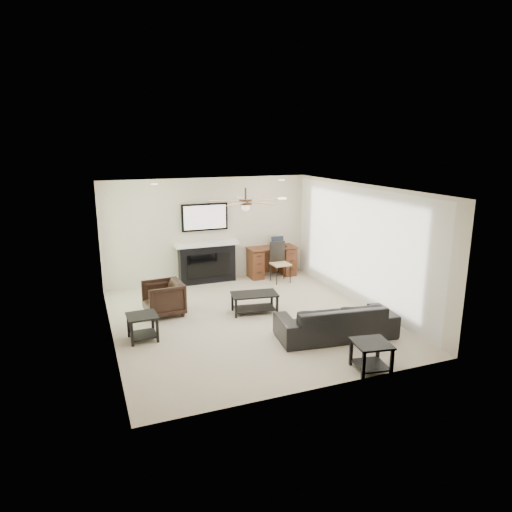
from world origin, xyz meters
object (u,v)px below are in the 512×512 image
object	(u,v)px
fireplace_unit	(207,244)
desk	(271,261)
armchair	(163,298)
coffee_table	(254,303)
sofa	(336,320)

from	to	relation	value
fireplace_unit	desk	xyz separation A→B (m)	(1.65, -0.07, -0.57)
desk	fireplace_unit	bearing A→B (deg)	177.41
armchair	fireplace_unit	bearing A→B (deg)	137.61
coffee_table	sofa	bearing A→B (deg)	-51.99
fireplace_unit	coffee_table	bearing A→B (deg)	-82.00
fireplace_unit	desk	distance (m)	1.75
armchair	coffee_table	bearing A→B (deg)	67.68
sofa	fireplace_unit	bearing A→B (deg)	-65.42
coffee_table	fireplace_unit	size ratio (longest dim) A/B	0.47
armchair	fireplace_unit	xyz separation A→B (m)	(1.38, 1.76, 0.62)
armchair	coffee_table	size ratio (longest dim) A/B	0.82
sofa	fireplace_unit	distance (m)	4.15
coffee_table	fireplace_unit	bearing A→B (deg)	106.66
sofa	fireplace_unit	size ratio (longest dim) A/B	1.07
coffee_table	fireplace_unit	xyz separation A→B (m)	(-0.32, 2.31, 0.75)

